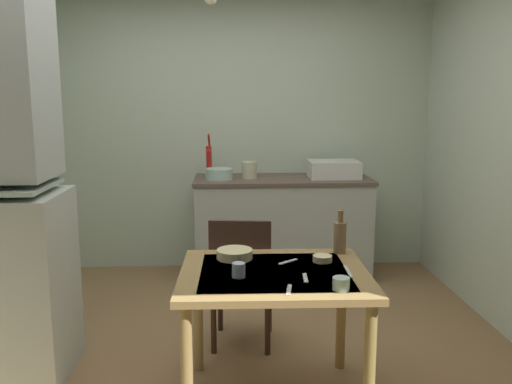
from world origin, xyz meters
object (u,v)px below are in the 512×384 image
(chair_far_side, at_px, (242,278))
(glass_bottle, at_px, (340,236))
(mug_dark, at_px, (239,270))
(hand_pump, at_px, (209,159))
(serving_bowl_wide, at_px, (322,258))
(dining_table, at_px, (274,290))
(mixing_bowl_counter, at_px, (219,174))
(sink_basin, at_px, (334,169))

(chair_far_side, distance_m, glass_bottle, 0.73)
(mug_dark, bearing_deg, glass_bottle, 34.09)
(hand_pump, bearing_deg, serving_bowl_wide, -70.39)
(dining_table, relative_size, chair_far_side, 1.13)
(glass_bottle, bearing_deg, dining_table, -141.95)
(dining_table, height_order, chair_far_side, chair_far_side)
(serving_bowl_wide, bearing_deg, mixing_bowl_counter, 108.03)
(sink_basin, relative_size, serving_bowl_wide, 4.19)
(dining_table, relative_size, mug_dark, 13.42)
(mixing_bowl_counter, bearing_deg, sink_basin, 2.83)
(hand_pump, bearing_deg, mug_dark, -84.00)
(chair_far_side, bearing_deg, mug_dark, -92.31)
(mixing_bowl_counter, height_order, mug_dark, mixing_bowl_counter)
(sink_basin, bearing_deg, glass_bottle, -99.60)
(sink_basin, height_order, mug_dark, sink_basin)
(chair_far_side, xyz_separation_m, mug_dark, (-0.03, -0.72, 0.29))
(chair_far_side, distance_m, serving_bowl_wide, 0.70)
(sink_basin, distance_m, mug_dark, 2.30)
(sink_basin, xyz_separation_m, chair_far_side, (-0.85, -1.40, -0.51))
(mixing_bowl_counter, xyz_separation_m, chair_far_side, (0.17, -1.35, -0.48))
(sink_basin, xyz_separation_m, serving_bowl_wide, (-0.42, -1.88, -0.24))
(dining_table, bearing_deg, mug_dark, -155.98)
(serving_bowl_wide, xyz_separation_m, mug_dark, (-0.46, -0.23, 0.02))
(sink_basin, xyz_separation_m, mixing_bowl_counter, (-1.01, -0.05, -0.03))
(mixing_bowl_counter, height_order, dining_table, mixing_bowl_counter)
(chair_far_side, relative_size, serving_bowl_wide, 8.25)
(chair_far_side, bearing_deg, serving_bowl_wide, -48.39)
(sink_basin, bearing_deg, mug_dark, -112.51)
(serving_bowl_wide, bearing_deg, sink_basin, 77.49)
(sink_basin, distance_m, hand_pump, 1.11)
(dining_table, bearing_deg, chair_far_side, 103.69)
(chair_far_side, bearing_deg, mixing_bowl_counter, 97.02)
(sink_basin, relative_size, chair_far_side, 0.51)
(sink_basin, height_order, glass_bottle, sink_basin)
(mug_dark, bearing_deg, chair_far_side, 87.69)
(chair_far_side, relative_size, mug_dark, 11.91)
(hand_pump, bearing_deg, glass_bottle, -65.25)
(hand_pump, distance_m, mug_dark, 2.19)
(hand_pump, distance_m, mixing_bowl_counter, 0.18)
(chair_far_side, relative_size, glass_bottle, 3.49)
(dining_table, xyz_separation_m, serving_bowl_wide, (0.27, 0.15, 0.12))
(glass_bottle, bearing_deg, sink_basin, 80.40)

